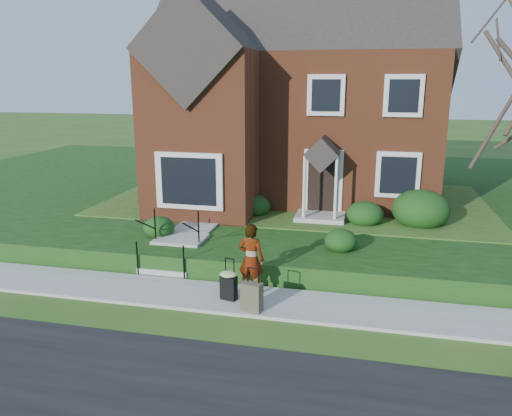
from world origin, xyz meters
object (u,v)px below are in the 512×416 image
(woman, at_px, (251,259))
(suitcase_olive, at_px, (252,297))
(front_steps, at_px, (175,250))
(suitcase_black, at_px, (229,284))

(woman, height_order, suitcase_olive, woman)
(woman, bearing_deg, front_steps, -23.84)
(suitcase_black, bearing_deg, woman, 58.44)
(woman, relative_size, suitcase_black, 1.75)
(suitcase_black, bearing_deg, front_steps, 151.03)
(front_steps, bearing_deg, suitcase_black, -42.73)
(woman, xyz_separation_m, suitcase_black, (-0.44, -0.43, -0.49))
(front_steps, relative_size, woman, 1.15)
(front_steps, xyz_separation_m, suitcase_olive, (2.80, -2.43, -0.06))
(front_steps, height_order, suitcase_black, front_steps)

